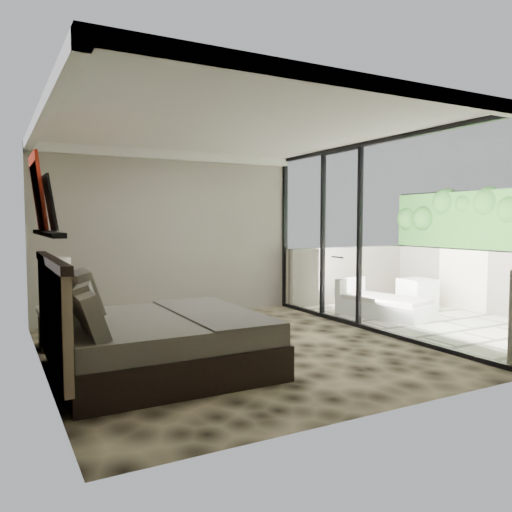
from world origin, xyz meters
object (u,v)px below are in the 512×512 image
bed (151,339)px  nightstand (58,330)px  table_lamp (56,276)px  ottoman (417,294)px  lounger (382,305)px

bed → nightstand: (-0.76, 1.56, -0.12)m
bed → table_lamp: 1.80m
table_lamp → ottoman: size_ratio=1.17×
nightstand → lounger: (5.16, -0.33, -0.05)m
nightstand → table_lamp: size_ratio=0.73×
bed → table_lamp: bed is taller
bed → ottoman: 5.72m
bed → lounger: bed is taller
ottoman → lounger: lounger is taller
table_lamp → bed: bearing=-62.9°
lounger → nightstand: bearing=161.3°
table_lamp → ottoman: table_lamp is taller
table_lamp → lounger: bearing=-3.1°
lounger → table_lamp: bearing=161.9°
bed → lounger: (4.40, 1.23, -0.17)m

